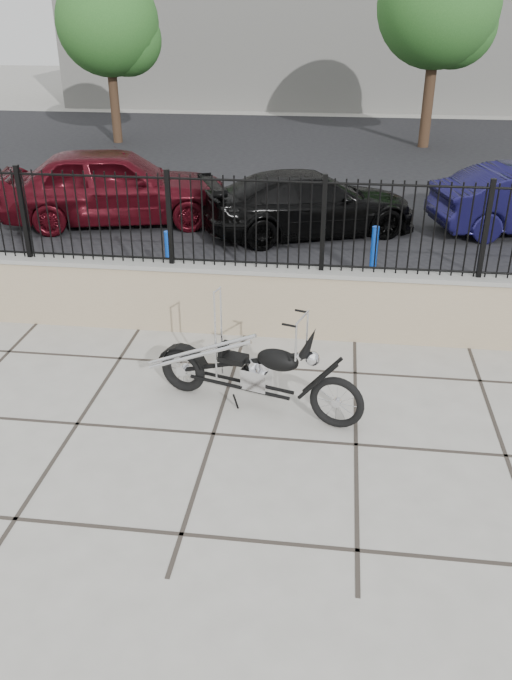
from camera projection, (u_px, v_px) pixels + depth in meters
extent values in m
plane|color=#99968E|center=(213.00, 434.00, 7.01)|extent=(90.00, 90.00, 0.00)
plane|color=black|center=(297.00, 171.00, 18.07)|extent=(30.00, 30.00, 0.00)
cube|color=gray|center=(246.00, 299.00, 9.01)|extent=(14.00, 0.36, 0.96)
cube|color=black|center=(245.00, 222.00, 8.52)|extent=(14.00, 0.08, 1.20)
cube|color=beige|center=(323.00, 6.00, 28.64)|extent=(22.00, 6.00, 8.00)
imported|color=#440911|center=(115.00, 185.00, 13.48)|extent=(4.84, 2.82, 1.55)
imported|color=black|center=(311.00, 203.00, 12.88)|extent=(4.52, 3.18, 1.22)
cylinder|color=#0D28CF|center=(169.00, 257.00, 10.66)|extent=(0.14, 0.14, 0.86)
cylinder|color=#0B2EA5|center=(374.00, 255.00, 10.61)|extent=(0.15, 0.15, 0.95)
cylinder|color=#382619|center=(114.00, 95.00, 21.19)|extent=(0.29, 0.29, 2.94)
sphere|color=#336526|center=(107.00, 17.00, 20.17)|extent=(3.14, 3.14, 3.14)
cylinder|color=#382619|center=(429.00, 91.00, 20.39)|extent=(0.33, 0.33, 3.35)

